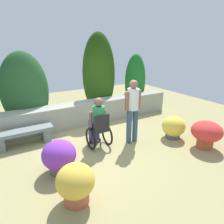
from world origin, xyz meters
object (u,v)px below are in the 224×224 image
(person_in_wheelchair, at_px, (98,124))
(flower_pot_purple_near, at_px, (76,183))
(flower_pot_terracotta_by_wall, at_px, (59,157))
(person_standing_companion, at_px, (133,107))
(flower_pot_small_foreground, at_px, (206,133))
(flower_pot_red_accent, at_px, (173,127))
(stone_bench, at_px, (24,135))

(person_in_wheelchair, distance_m, flower_pot_purple_near, 1.97)
(flower_pot_purple_near, xyz_separation_m, flower_pot_terracotta_by_wall, (0.01, 0.97, -0.01))
(person_in_wheelchair, xyz_separation_m, flower_pot_purple_near, (-1.20, -1.55, -0.25))
(person_standing_companion, relative_size, flower_pot_small_foreground, 2.22)
(flower_pot_purple_near, bearing_deg, person_standing_companion, 32.07)
(flower_pot_terracotta_by_wall, distance_m, flower_pot_red_accent, 3.24)
(flower_pot_small_foreground, bearing_deg, flower_pot_purple_near, -178.41)
(person_in_wheelchair, distance_m, flower_pot_small_foreground, 2.76)
(flower_pot_small_foreground, bearing_deg, person_in_wheelchair, 148.21)
(stone_bench, distance_m, flower_pot_small_foreground, 4.71)
(stone_bench, distance_m, flower_pot_purple_near, 2.62)
(person_in_wheelchair, height_order, flower_pot_terracotta_by_wall, person_in_wheelchair)
(stone_bench, bearing_deg, flower_pot_small_foreground, -35.32)
(person_standing_companion, distance_m, flower_pot_terracotta_by_wall, 2.20)
(person_in_wheelchair, relative_size, flower_pot_terracotta_by_wall, 1.87)
(person_standing_companion, bearing_deg, person_in_wheelchair, 151.50)
(stone_bench, relative_size, flower_pot_terracotta_by_wall, 2.09)
(flower_pot_purple_near, bearing_deg, stone_bench, 100.18)
(person_standing_companion, bearing_deg, flower_pot_purple_near, -161.36)
(flower_pot_purple_near, bearing_deg, flower_pot_red_accent, 15.83)
(person_in_wheelchair, distance_m, flower_pot_terracotta_by_wall, 1.35)
(flower_pot_red_accent, bearing_deg, person_standing_companion, 161.53)
(person_in_wheelchair, height_order, person_standing_companion, person_standing_companion)
(person_in_wheelchair, relative_size, flower_pot_red_accent, 2.06)
(flower_pot_terracotta_by_wall, distance_m, flower_pot_small_foreground, 3.64)
(person_standing_companion, distance_m, flower_pot_red_accent, 1.40)
(stone_bench, xyz_separation_m, person_in_wheelchair, (1.66, -1.03, 0.33))
(person_standing_companion, height_order, flower_pot_purple_near, person_standing_companion)
(stone_bench, distance_m, flower_pot_terracotta_by_wall, 1.68)
(flower_pot_terracotta_by_wall, xyz_separation_m, flower_pot_red_accent, (3.24, -0.05, -0.05))
(flower_pot_terracotta_by_wall, relative_size, flower_pot_small_foreground, 0.93)
(flower_pot_red_accent, xyz_separation_m, flower_pot_small_foreground, (0.29, -0.82, 0.10))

